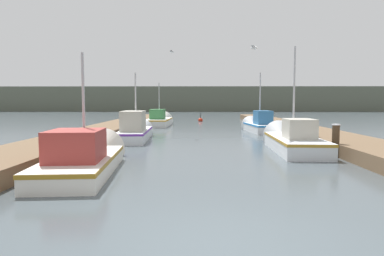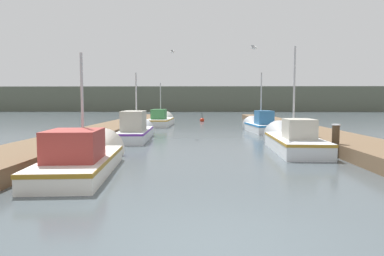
{
  "view_description": "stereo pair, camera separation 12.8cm",
  "coord_description": "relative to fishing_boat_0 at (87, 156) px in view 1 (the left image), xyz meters",
  "views": [
    {
      "loc": [
        -0.34,
        -4.67,
        2.05
      ],
      "look_at": [
        -0.57,
        10.37,
        0.87
      ],
      "focal_mm": 32.0,
      "sensor_mm": 36.0,
      "label": 1
    },
    {
      "loc": [
        -0.21,
        -4.67,
        2.05
      ],
      "look_at": [
        -0.57,
        10.37,
        0.87
      ],
      "focal_mm": 32.0,
      "sensor_mm": 36.0,
      "label": 2
    }
  ],
  "objects": [
    {
      "name": "mooring_piling_1",
      "position": [
        8.4,
        2.46,
        0.22
      ],
      "size": [
        0.3,
        0.3,
        1.21
      ],
      "color": "#473523",
      "rests_on": "ground_plane"
    },
    {
      "name": "fishing_boat_2",
      "position": [
        -0.01,
        8.32,
        0.11
      ],
      "size": [
        1.63,
        6.07,
        3.94
      ],
      "rotation": [
        0.0,
        0.0,
        0.05
      ],
      "color": "silver",
      "rests_on": "ground_plane"
    },
    {
      "name": "fishing_boat_4",
      "position": [
        0.14,
        18.67,
        0.03
      ],
      "size": [
        1.92,
        5.67,
        4.08
      ],
      "rotation": [
        0.0,
        0.0,
        -0.03
      ],
      "color": "silver",
      "rests_on": "ground_plane"
    },
    {
      "name": "ground_plane",
      "position": [
        3.64,
        -5.43,
        -0.39
      ],
      "size": [
        200.0,
        200.0,
        0.0
      ],
      "color": "#424C51"
    },
    {
      "name": "dock_left",
      "position": [
        -2.4,
        10.57,
        -0.15
      ],
      "size": [
        2.56,
        40.0,
        0.49
      ],
      "color": "brown",
      "rests_on": "ground_plane"
    },
    {
      "name": "seagull_lead",
      "position": [
        1.8,
        10.32,
        4.57
      ],
      "size": [
        0.29,
        0.56,
        0.12
      ],
      "rotation": [
        0.0,
        0.0,
        1.47
      ],
      "color": "white"
    },
    {
      "name": "dock_right",
      "position": [
        9.69,
        10.57,
        -0.15
      ],
      "size": [
        2.56,
        40.0,
        0.49
      ],
      "color": "brown",
      "rests_on": "ground_plane"
    },
    {
      "name": "fishing_boat_0",
      "position": [
        0.0,
        0.0,
        0.0
      ],
      "size": [
        2.15,
        5.72,
        3.98
      ],
      "rotation": [
        0.0,
        0.0,
        0.09
      ],
      "color": "silver",
      "rests_on": "ground_plane"
    },
    {
      "name": "channel_buoy",
      "position": [
        3.63,
        24.51,
        -0.26
      ],
      "size": [
        0.45,
        0.45,
        0.95
      ],
      "color": "red",
      "rests_on": "ground_plane"
    },
    {
      "name": "seagull_1",
      "position": [
        5.61,
        3.98,
        3.82
      ],
      "size": [
        0.34,
        0.55,
        0.12
      ],
      "rotation": [
        0.0,
        0.0,
        4.28
      ],
      "color": "white"
    },
    {
      "name": "mooring_piling_0",
      "position": [
        8.36,
        4.91,
        0.12
      ],
      "size": [
        0.27,
        0.27,
        1.01
      ],
      "color": "#473523",
      "rests_on": "ground_plane"
    },
    {
      "name": "fishing_boat_3",
      "position": [
        7.46,
        13.01,
        0.04
      ],
      "size": [
        1.85,
        4.84,
        4.34
      ],
      "rotation": [
        0.0,
        0.0,
        0.09
      ],
      "color": "silver",
      "rests_on": "ground_plane"
    },
    {
      "name": "mooring_piling_2",
      "position": [
        -1.24,
        14.29,
        0.12
      ],
      "size": [
        0.27,
        0.27,
        1.0
      ],
      "color": "#473523",
      "rests_on": "ground_plane"
    },
    {
      "name": "fishing_boat_1",
      "position": [
        7.3,
        4.4,
        0.02
      ],
      "size": [
        1.88,
        5.75,
        4.78
      ],
      "rotation": [
        0.0,
        0.0,
        -0.04
      ],
      "color": "silver",
      "rests_on": "ground_plane"
    },
    {
      "name": "distant_shore_ridge",
      "position": [
        3.64,
        64.72,
        2.07
      ],
      "size": [
        120.0,
        16.0,
        4.93
      ],
      "color": "#565B4C",
      "rests_on": "ground_plane"
    }
  ]
}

